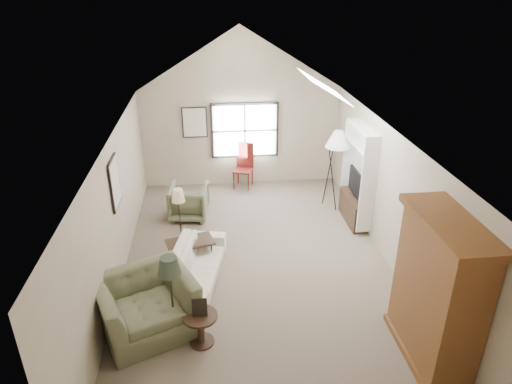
{
  "coord_description": "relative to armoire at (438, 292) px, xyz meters",
  "views": [
    {
      "loc": [
        -0.82,
        -7.12,
        4.97
      ],
      "look_at": [
        0.0,
        0.4,
        1.4
      ],
      "focal_mm": 32.0,
      "sensor_mm": 36.0,
      "label": 1
    }
  ],
  "objects": [
    {
      "name": "room_shell",
      "position": [
        -2.18,
        2.4,
        2.11
      ],
      "size": [
        5.01,
        8.01,
        4.0
      ],
      "color": "#746853",
      "rests_on": "ground"
    },
    {
      "name": "window",
      "position": [
        -2.08,
        6.36,
        0.35
      ],
      "size": [
        1.72,
        0.08,
        1.42
      ],
      "primitive_type": "cube",
      "color": "black",
      "rests_on": "room_shell"
    },
    {
      "name": "skylight",
      "position": [
        -0.88,
        3.3,
        2.12
      ],
      "size": [
        0.8,
        1.2,
        0.52
      ],
      "primitive_type": null,
      "color": "white",
      "rests_on": "room_shell"
    },
    {
      "name": "wall_art",
      "position": [
        -4.06,
        4.34,
        0.63
      ],
      "size": [
        1.97,
        3.71,
        0.88
      ],
      "color": "black",
      "rests_on": "room_shell"
    },
    {
      "name": "armoire",
      "position": [
        0.0,
        0.0,
        0.0
      ],
      "size": [
        0.6,
        1.5,
        2.2
      ],
      "primitive_type": "cube",
      "color": "brown",
      "rests_on": "ground"
    },
    {
      "name": "tv_alcove",
      "position": [
        0.16,
        4.0,
        0.05
      ],
      "size": [
        0.32,
        1.3,
        2.1
      ],
      "primitive_type": "cube",
      "color": "white",
      "rests_on": "ground"
    },
    {
      "name": "media_console",
      "position": [
        0.14,
        4.0,
        -0.8
      ],
      "size": [
        0.34,
        1.18,
        0.6
      ],
      "primitive_type": "cube",
      "color": "#382316",
      "rests_on": "ground"
    },
    {
      "name": "tv_panel",
      "position": [
        0.14,
        4.0,
        -0.18
      ],
      "size": [
        0.05,
        0.9,
        0.55
      ],
      "primitive_type": "cube",
      "color": "black",
      "rests_on": "media_console"
    },
    {
      "name": "sofa",
      "position": [
        -3.34,
        2.17,
        -0.8
      ],
      "size": [
        1.2,
        2.18,
        0.6
      ],
      "primitive_type": "imported",
      "rotation": [
        0.0,
        0.0,
        1.37
      ],
      "color": "white",
      "rests_on": "ground"
    },
    {
      "name": "armchair_near",
      "position": [
        -4.06,
        0.96,
        -0.65
      ],
      "size": [
        1.77,
        1.68,
        0.91
      ],
      "primitive_type": "imported",
      "rotation": [
        0.0,
        0.0,
        0.42
      ],
      "color": "#656647",
      "rests_on": "ground"
    },
    {
      "name": "armchair_far",
      "position": [
        -3.51,
        4.6,
        -0.71
      ],
      "size": [
        0.93,
        0.96,
        0.78
      ],
      "primitive_type": "imported",
      "rotation": [
        0.0,
        0.0,
        3.01
      ],
      "color": "#5E6849",
      "rests_on": "ground"
    },
    {
      "name": "coffee_table",
      "position": [
        -3.44,
        2.77,
        -0.88
      ],
      "size": [
        0.97,
        0.7,
        0.45
      ],
      "primitive_type": "cube",
      "rotation": [
        0.0,
        0.0,
        0.27
      ],
      "color": "#3C2418",
      "rests_on": "ground"
    },
    {
      "name": "bowl",
      "position": [
        -3.44,
        2.77,
        -0.63
      ],
      "size": [
        0.26,
        0.26,
        0.05
      ],
      "primitive_type": "imported",
      "rotation": [
        0.0,
        0.0,
        0.27
      ],
      "color": "#3E2D19",
      "rests_on": "coffee_table"
    },
    {
      "name": "side_table",
      "position": [
        -3.24,
        0.57,
        -0.84
      ],
      "size": [
        0.61,
        0.61,
        0.52
      ],
      "primitive_type": "cylinder",
      "rotation": [
        0.0,
        0.0,
        -0.2
      ],
      "color": "#312114",
      "rests_on": "ground"
    },
    {
      "name": "side_chair",
      "position": [
        -2.16,
        6.1,
        -0.52
      ],
      "size": [
        0.58,
        0.58,
        1.16
      ],
      "primitive_type": "cube",
      "rotation": [
        0.0,
        0.0,
        -0.36
      ],
      "color": "maroon",
      "rests_on": "ground"
    },
    {
      "name": "tripod_lamp",
      "position": [
        -0.11,
        4.78,
        -0.15
      ],
      "size": [
        0.7,
        0.7,
        1.91
      ],
      "primitive_type": null,
      "rotation": [
        0.0,
        0.0,
        0.33
      ],
      "color": "silver",
      "rests_on": "ground"
    },
    {
      "name": "dark_lamp",
      "position": [
        -3.64,
        0.77,
        -0.38
      ],
      "size": [
        0.41,
        0.41,
        1.43
      ],
      "primitive_type": null,
      "rotation": [
        0.0,
        0.0,
        -0.2
      ],
      "color": "black",
      "rests_on": "ground"
    },
    {
      "name": "tan_lamp",
      "position": [
        -3.64,
        3.37,
        -0.46
      ],
      "size": [
        0.3,
        0.3,
        1.29
      ],
      "primitive_type": null,
      "rotation": [
        0.0,
        0.0,
        -0.2
      ],
      "color": "tan",
      "rests_on": "ground"
    }
  ]
}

